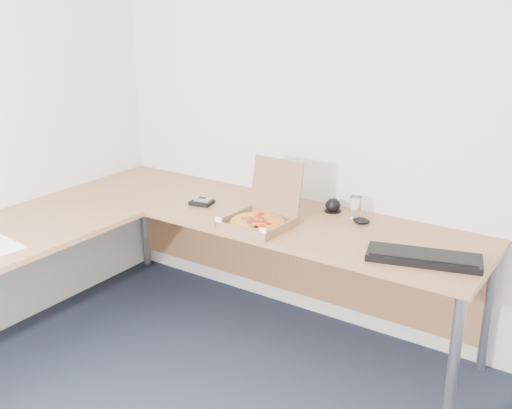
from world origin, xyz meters
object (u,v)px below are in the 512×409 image
Objects in this scene: desk at (165,228)px; drinking_glass at (355,207)px; pizza_box at (259,219)px; keyboard at (424,258)px; wallet at (202,202)px.

desk is 1.03m from drinking_glass.
desk is at bearing -141.01° from drinking_glass.
pizza_box reaches higher than keyboard.
wallet is (-0.83, -0.29, -0.05)m from drinking_glass.
drinking_glass reaches higher than keyboard.
keyboard is at bearing -34.60° from drinking_glass.
wallet is (-0.47, 0.10, -0.03)m from pizza_box.
keyboard is (0.50, -0.35, -0.04)m from drinking_glass.
desk is 1.33m from keyboard.
keyboard is 1.33m from wallet.
desk is at bearing 176.70° from keyboard.
wallet is at bearing 95.75° from desk.
drinking_glass is 0.88m from wallet.
desk is 0.50m from pizza_box.
wallet is (-1.33, 0.06, -0.01)m from keyboard.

